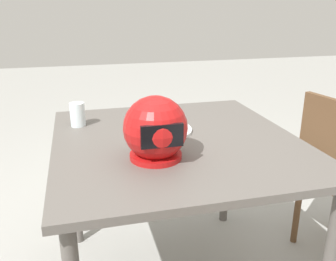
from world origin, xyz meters
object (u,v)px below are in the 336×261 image
Objects in this scene: drinking_glass at (78,115)px; dining_table at (176,157)px; pizza at (160,126)px; motorcycle_helmet at (156,130)px.

dining_table is at bearing 145.24° from drinking_glass.
pizza is 0.97× the size of motorcycle_helmet.
pizza is at bearing 154.62° from drinking_glass.
dining_table is 0.16m from pizza.
pizza reaches higher than dining_table.
dining_table is 0.51m from drinking_glass.
motorcycle_helmet is at bearing 74.17° from pizza.
pizza is at bearing -67.03° from dining_table.
motorcycle_helmet is (0.08, 0.29, 0.09)m from pizza.
dining_table is at bearing -125.59° from motorcycle_helmet.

